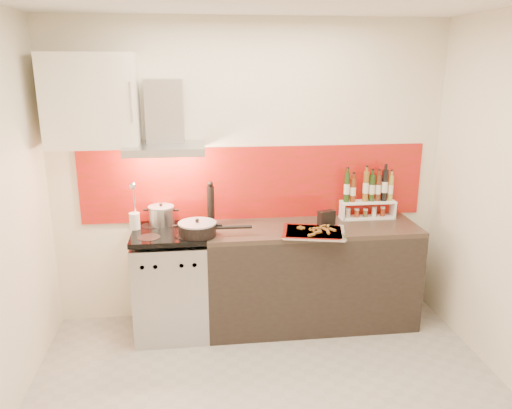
{
  "coord_description": "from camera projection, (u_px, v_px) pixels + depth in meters",
  "views": [
    {
      "loc": [
        -0.46,
        -2.82,
        2.23
      ],
      "look_at": [
        0.0,
        0.95,
        1.15
      ],
      "focal_mm": 35.0,
      "sensor_mm": 36.0,
      "label": 1
    }
  ],
  "objects": [
    {
      "name": "backsplash",
      "position": [
        256.0,
        183.0,
        4.36
      ],
      "size": [
        3.0,
        0.02,
        0.64
      ],
      "primitive_type": "cube",
      "color": "maroon",
      "rests_on": "back_wall"
    },
    {
      "name": "upper_cabinet",
      "position": [
        91.0,
        101.0,
        3.85
      ],
      "size": [
        0.7,
        0.35,
        0.72
      ],
      "primitive_type": "cube",
      "color": "white",
      "rests_on": "back_wall"
    },
    {
      "name": "range_hood",
      "position": [
        165.0,
        126.0,
        3.98
      ],
      "size": [
        0.62,
        0.5,
        0.61
      ],
      "color": "#B7B7BA",
      "rests_on": "back_wall"
    },
    {
      "name": "range_stove",
      "position": [
        172.0,
        283.0,
        4.2
      ],
      "size": [
        0.6,
        0.6,
        0.91
      ],
      "color": "#B7B7BA",
      "rests_on": "ground"
    },
    {
      "name": "back_wall",
      "position": [
        250.0,
        174.0,
        4.34
      ],
      "size": [
        3.4,
        0.02,
        2.6
      ],
      "primitive_type": "cube",
      "color": "silver",
      "rests_on": "ground"
    },
    {
      "name": "step_shelf",
      "position": [
        369.0,
        197.0,
        4.38
      ],
      "size": [
        0.49,
        0.13,
        0.43
      ],
      "color": "white",
      "rests_on": "counter"
    },
    {
      "name": "caddy_box",
      "position": [
        326.0,
        218.0,
        4.25
      ],
      "size": [
        0.16,
        0.11,
        0.13
      ],
      "primitive_type": "cube",
      "rotation": [
        0.0,
        0.0,
        0.36
      ],
      "color": "black",
      "rests_on": "counter"
    },
    {
      "name": "pepper_mill",
      "position": [
        211.0,
        204.0,
        4.19
      ],
      "size": [
        0.06,
        0.06,
        0.38
      ],
      "color": "black",
      "rests_on": "counter"
    },
    {
      "name": "saute_pan",
      "position": [
        198.0,
        229.0,
        3.96
      ],
      "size": [
        0.59,
        0.3,
        0.14
      ],
      "color": "black",
      "rests_on": "range_stove"
    },
    {
      "name": "floor",
      "position": [
        273.0,
        407.0,
        3.36
      ],
      "size": [
        3.4,
        3.4,
        0.0
      ],
      "primitive_type": "plane",
      "color": "#9E9991",
      "rests_on": "ground"
    },
    {
      "name": "utensil_jar",
      "position": [
        134.0,
        216.0,
        4.08
      ],
      "size": [
        0.09,
        0.13,
        0.42
      ],
      "color": "silver",
      "rests_on": "range_stove"
    },
    {
      "name": "baking_tray",
      "position": [
        314.0,
        232.0,
        4.02
      ],
      "size": [
        0.57,
        0.49,
        0.03
      ],
      "color": "silver",
      "rests_on": "counter"
    },
    {
      "name": "stock_pot",
      "position": [
        161.0,
        215.0,
        4.21
      ],
      "size": [
        0.22,
        0.22,
        0.19
      ],
      "color": "#B7B7BA",
      "rests_on": "range_stove"
    },
    {
      "name": "counter",
      "position": [
        311.0,
        275.0,
        4.35
      ],
      "size": [
        1.8,
        0.6,
        0.9
      ],
      "color": "black",
      "rests_on": "ground"
    }
  ]
}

